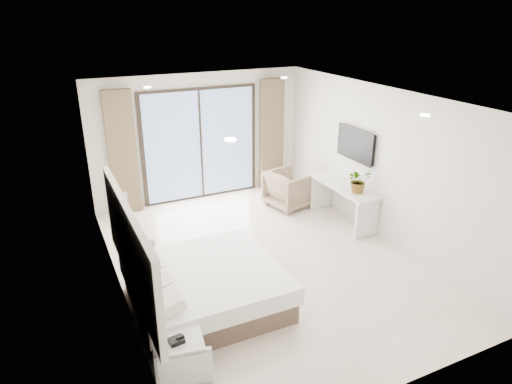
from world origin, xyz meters
TOP-DOWN VIEW (x-y plane):
  - ground at (0.00, 0.00)m, footprint 6.20×6.20m
  - room_shell at (-0.20, 0.68)m, footprint 4.62×6.22m
  - bed at (-1.30, -0.75)m, footprint 2.01×1.91m
  - nightstand at (-2.02, -1.89)m, footprint 0.62×0.54m
  - phone at (-2.04, -1.93)m, footprint 0.18×0.15m
  - console_desk at (2.04, 0.68)m, footprint 0.52×1.65m
  - plant at (2.04, 0.26)m, footprint 0.49×0.53m
  - armchair at (1.47, 1.78)m, footprint 0.94×0.98m

SIDE VIEW (x-z plane):
  - ground at x=0.00m, z-range 0.00..0.00m
  - nightstand at x=-2.02m, z-range 0.00..0.51m
  - bed at x=-1.30m, z-range -0.05..0.65m
  - armchair at x=1.47m, z-range 0.00..0.85m
  - phone at x=-2.04m, z-range 0.51..0.56m
  - console_desk at x=2.04m, z-range 0.18..0.95m
  - plant at x=2.04m, z-range 0.77..1.14m
  - room_shell at x=-0.20m, z-range 0.22..2.94m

